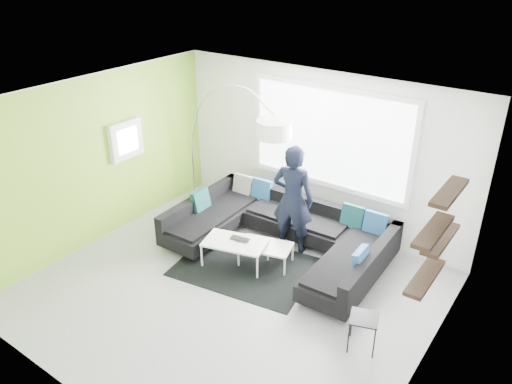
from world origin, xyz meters
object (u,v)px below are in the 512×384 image
(sectional_sofa, at_px, (278,236))
(person, at_px, (293,199))
(coffee_table, at_px, (250,253))
(laptop, at_px, (239,240))
(side_table, at_px, (363,332))
(arc_lamp, at_px, (191,140))

(sectional_sofa, bearing_deg, person, 64.97)
(sectional_sofa, xyz_separation_m, coffee_table, (-0.18, -0.50, -0.12))
(laptop, bearing_deg, coffee_table, 19.49)
(coffee_table, height_order, side_table, side_table)
(sectional_sofa, distance_m, laptop, 0.69)
(arc_lamp, relative_size, laptop, 7.41)
(person, relative_size, laptop, 5.35)
(coffee_table, xyz_separation_m, person, (0.29, 0.76, 0.72))
(arc_lamp, relative_size, person, 1.39)
(side_table, height_order, laptop, side_table)
(arc_lamp, bearing_deg, sectional_sofa, -2.50)
(side_table, relative_size, person, 0.26)
(side_table, bearing_deg, coffee_table, 163.32)
(coffee_table, distance_m, laptop, 0.28)
(coffee_table, bearing_deg, side_table, -32.21)
(side_table, distance_m, laptop, 2.46)
(coffee_table, bearing_deg, arc_lamp, 137.37)
(sectional_sofa, height_order, side_table, sectional_sofa)
(sectional_sofa, distance_m, coffee_table, 0.55)
(side_table, xyz_separation_m, laptop, (-2.39, 0.58, 0.19))
(sectional_sofa, distance_m, side_table, 2.36)
(laptop, bearing_deg, side_table, -23.18)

